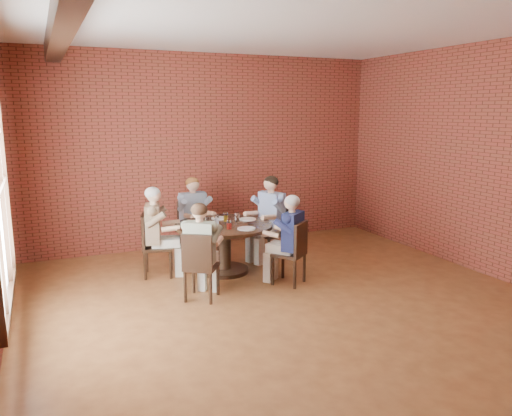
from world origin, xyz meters
name	(u,v)px	position (x,y,z in m)	size (l,w,h in m)	color
floor	(298,311)	(0.00, 0.00, 0.00)	(7.00, 7.00, 0.00)	brown
ceiling	(303,19)	(0.00, 0.00, 3.40)	(7.00, 7.00, 0.00)	white
wall_back	(206,151)	(0.00, 3.50, 1.70)	(7.00, 7.00, 0.00)	brown
wall_right	(502,162)	(3.25, 0.00, 1.70)	(7.00, 7.00, 0.00)	brown
ceiling_beam	(64,14)	(-2.45, 0.00, 3.27)	(0.22, 6.90, 0.26)	black
dining_table	(224,238)	(-0.30, 1.79, 0.53)	(1.46, 1.46, 0.75)	black
chair_a	(273,228)	(0.69, 2.15, 0.52)	(0.57, 0.57, 0.96)	black
diner_a	(269,218)	(0.60, 2.12, 0.69)	(0.55, 0.68, 1.38)	#3C599C
chair_b	(192,226)	(-0.49, 2.83, 0.51)	(0.50, 0.50, 0.94)	black
diner_b	(194,218)	(-0.47, 2.75, 0.67)	(0.53, 0.65, 1.34)	#8494A8
chair_c	(152,242)	(-1.33, 2.06, 0.51)	(0.52, 0.52, 0.93)	black
diner_c	(157,232)	(-1.25, 2.04, 0.66)	(0.52, 0.65, 1.33)	brown
chair_d	(200,264)	(-0.99, 0.82, 0.49)	(0.55, 0.55, 0.90)	black
diner_d	(201,251)	(-0.94, 0.88, 0.64)	(0.49, 0.61, 1.27)	gray
chair_e	(294,250)	(0.41, 0.89, 0.49)	(0.56, 0.56, 0.90)	black
diner_e	(289,240)	(0.36, 0.95, 0.64)	(0.49, 0.60, 1.27)	#1B214C
plate_a	(248,219)	(0.14, 1.92, 0.76)	(0.26, 0.26, 0.01)	white
plate_b	(220,218)	(-0.23, 2.16, 0.76)	(0.26, 0.26, 0.01)	white
plate_c	(197,225)	(-0.70, 1.82, 0.76)	(0.26, 0.26, 0.01)	white
plate_d	(246,229)	(-0.12, 1.35, 0.76)	(0.26, 0.26, 0.01)	white
glass_a	(237,217)	(-0.07, 1.84, 0.82)	(0.07, 0.07, 0.14)	white
glass_b	(226,217)	(-0.21, 1.94, 0.82)	(0.07, 0.07, 0.14)	white
glass_c	(204,217)	(-0.53, 2.06, 0.82)	(0.07, 0.07, 0.14)	white
glass_d	(217,219)	(-0.40, 1.82, 0.82)	(0.07, 0.07, 0.14)	white
glass_e	(207,221)	(-0.57, 1.76, 0.82)	(0.07, 0.07, 0.14)	white
glass_f	(229,224)	(-0.35, 1.44, 0.82)	(0.07, 0.07, 0.14)	white
smartphone	(250,223)	(0.07, 1.66, 0.75)	(0.07, 0.13, 0.01)	black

